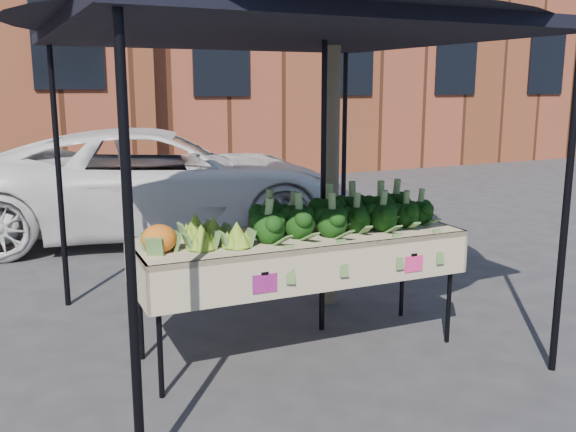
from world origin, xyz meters
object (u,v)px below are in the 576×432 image
object	(u,v)px
canopy	(278,165)
street_tree	(332,43)
vehicle	(154,39)
table	(300,293)

from	to	relation	value
canopy	street_tree	world-z (taller)	street_tree
canopy	vehicle	distance (m)	4.06
street_tree	canopy	bearing A→B (deg)	-146.70
canopy	vehicle	bearing A→B (deg)	89.15
canopy	street_tree	distance (m)	1.29
canopy	table	bearing A→B (deg)	-90.42
vehicle	canopy	bearing A→B (deg)	-167.10
vehicle	street_tree	world-z (taller)	vehicle
table	vehicle	bearing A→B (deg)	89.19
vehicle	street_tree	xyz separation A→B (m)	(0.67, -3.41, -0.23)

